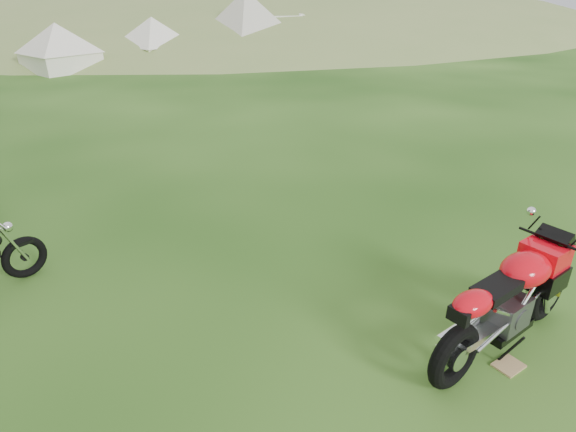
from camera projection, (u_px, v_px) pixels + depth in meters
ground at (319, 290)px, 6.06m from camera, size 120.00×120.00×0.00m
hillside at (272, 22)px, 47.98m from camera, size 80.00×64.00×8.00m
hedgerow at (272, 22)px, 47.98m from camera, size 36.00×1.20×8.60m
sport_motorcycle at (510, 295)px, 4.82m from camera, size 2.29×0.71×1.35m
plywood_board at (509, 365)px, 4.86m from camera, size 0.29×0.23×0.02m
tent_left at (58, 44)px, 20.67m from camera, size 3.20×3.20×2.21m
tent_mid at (153, 37)px, 23.04m from camera, size 3.31×3.31×2.26m
tent_right at (246, 26)px, 25.05m from camera, size 3.97×3.97×2.95m
caravan at (269, 33)px, 26.61m from camera, size 4.47×2.76×1.94m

